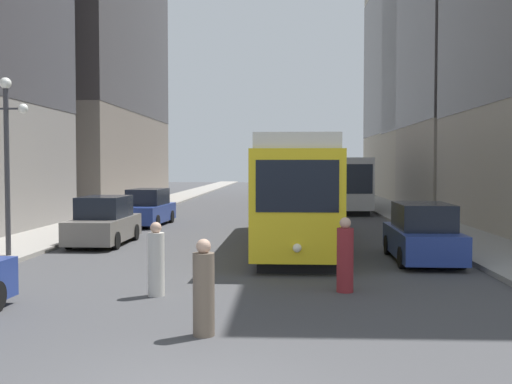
# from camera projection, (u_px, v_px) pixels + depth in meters

# --- Properties ---
(sidewalk_left) EXTENTS (3.05, 120.00, 0.15)m
(sidewalk_left) POSITION_uv_depth(u_px,v_px,m) (161.00, 203.00, 47.84)
(sidewalk_left) COLOR gray
(sidewalk_left) RESTS_ON ground
(sidewalk_right) EXTENTS (3.05, 120.00, 0.15)m
(sidewalk_right) POSITION_uv_depth(u_px,v_px,m) (377.00, 203.00, 47.07)
(sidewalk_right) COLOR gray
(sidewalk_right) RESTS_ON ground
(streetcar) EXTENTS (2.76, 13.91, 3.89)m
(streetcar) POSITION_uv_depth(u_px,v_px,m) (295.00, 189.00, 23.06)
(streetcar) COLOR black
(streetcar) RESTS_ON ground
(transit_bus) EXTENTS (2.86, 11.86, 3.45)m
(transit_bus) POSITION_uv_depth(u_px,v_px,m) (341.00, 181.00, 41.05)
(transit_bus) COLOR black
(transit_bus) RESTS_ON ground
(parked_car_left_mid) EXTENTS (2.09, 4.70, 1.82)m
(parked_car_left_mid) POSITION_uv_depth(u_px,v_px,m) (148.00, 208.00, 30.54)
(parked_car_left_mid) COLOR black
(parked_car_left_mid) RESTS_ON ground
(parked_car_right_far) EXTENTS (1.97, 4.61, 1.82)m
(parked_car_right_far) POSITION_uv_depth(u_px,v_px,m) (422.00, 234.00, 19.02)
(parked_car_right_far) COLOR black
(parked_car_right_far) RESTS_ON ground
(parked_car_left_far) EXTENTS (1.92, 4.41, 1.82)m
(parked_car_left_far) POSITION_uv_depth(u_px,v_px,m) (104.00, 222.00, 23.14)
(parked_car_left_far) COLOR black
(parked_car_left_far) RESTS_ON ground
(pedestrian_crossing_near) EXTENTS (0.38, 0.38, 1.71)m
(pedestrian_crossing_near) POSITION_uv_depth(u_px,v_px,m) (204.00, 291.00, 10.72)
(pedestrian_crossing_near) COLOR #6B5B4C
(pedestrian_crossing_near) RESTS_ON ground
(pedestrian_crossing_far) EXTENTS (0.38, 0.38, 1.70)m
(pedestrian_crossing_far) POSITION_uv_depth(u_px,v_px,m) (156.00, 262.00, 14.00)
(pedestrian_crossing_far) COLOR beige
(pedestrian_crossing_far) RESTS_ON ground
(pedestrian_on_sidewalk) EXTENTS (0.40, 0.40, 1.77)m
(pedestrian_on_sidewalk) POSITION_uv_depth(u_px,v_px,m) (345.00, 257.00, 14.43)
(pedestrian_on_sidewalk) COLOR maroon
(pedestrian_on_sidewalk) RESTS_ON ground
(lamp_post_left_near) EXTENTS (1.41, 0.36, 5.59)m
(lamp_post_left_near) POSITION_uv_depth(u_px,v_px,m) (6.00, 139.00, 19.18)
(lamp_post_left_near) COLOR #333338
(lamp_post_left_near) RESTS_ON sidewalk_left
(building_left_midblock) EXTENTS (16.50, 22.48, 28.29)m
(building_left_midblock) POSITION_uv_depth(u_px,v_px,m) (41.00, 18.00, 47.90)
(building_left_midblock) COLOR slate
(building_left_midblock) RESTS_ON ground
(building_right_corner) EXTENTS (13.99, 19.98, 24.02)m
(building_right_corner) POSITION_uv_depth(u_px,v_px,m) (451.00, 64.00, 56.47)
(building_right_corner) COLOR #B2A893
(building_right_corner) RESTS_ON ground
(building_right_midblock) EXTENTS (12.08, 19.77, 23.49)m
(building_right_midblock) POSITION_uv_depth(u_px,v_px,m) (483.00, 40.00, 44.30)
(building_right_midblock) COLOR #A89E8E
(building_right_midblock) RESTS_ON ground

